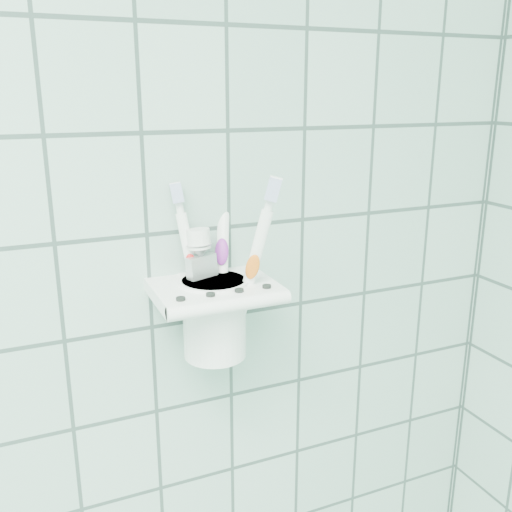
{
  "coord_description": "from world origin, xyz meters",
  "views": [
    {
      "loc": [
        0.46,
        0.58,
        1.52
      ],
      "look_at": [
        0.69,
        1.1,
        1.35
      ],
      "focal_mm": 40.0,
      "sensor_mm": 36.0,
      "label": 1
    }
  ],
  "objects_px": {
    "holder_bracket": "(214,291)",
    "toothbrush_pink": "(206,267)",
    "toothbrush_orange": "(230,262)",
    "toothbrush_blue": "(219,257)",
    "cup": "(214,315)",
    "toothpaste_tube": "(208,281)"
  },
  "relations": [
    {
      "from": "toothbrush_pink",
      "to": "toothbrush_orange",
      "type": "bearing_deg",
      "value": -16.55
    },
    {
      "from": "holder_bracket",
      "to": "cup",
      "type": "distance_m",
      "value": 0.03
    },
    {
      "from": "toothbrush_orange",
      "to": "cup",
      "type": "bearing_deg",
      "value": -170.89
    },
    {
      "from": "holder_bracket",
      "to": "toothbrush_blue",
      "type": "relative_size",
      "value": 0.62
    },
    {
      "from": "holder_bracket",
      "to": "toothpaste_tube",
      "type": "bearing_deg",
      "value": 103.07
    },
    {
      "from": "cup",
      "to": "holder_bracket",
      "type": "bearing_deg",
      "value": -111.33
    },
    {
      "from": "toothbrush_pink",
      "to": "toothbrush_orange",
      "type": "relative_size",
      "value": 0.93
    },
    {
      "from": "toothbrush_pink",
      "to": "toothbrush_orange",
      "type": "distance_m",
      "value": 0.03
    },
    {
      "from": "holder_bracket",
      "to": "toothbrush_pink",
      "type": "distance_m",
      "value": 0.03
    },
    {
      "from": "toothpaste_tube",
      "to": "toothbrush_orange",
      "type": "bearing_deg",
      "value": -51.29
    },
    {
      "from": "holder_bracket",
      "to": "toothbrush_orange",
      "type": "distance_m",
      "value": 0.04
    },
    {
      "from": "cup",
      "to": "toothbrush_orange",
      "type": "distance_m",
      "value": 0.07
    },
    {
      "from": "cup",
      "to": "toothbrush_blue",
      "type": "height_order",
      "value": "toothbrush_blue"
    },
    {
      "from": "cup",
      "to": "toothbrush_pink",
      "type": "distance_m",
      "value": 0.06
    },
    {
      "from": "holder_bracket",
      "to": "cup",
      "type": "height_order",
      "value": "same"
    },
    {
      "from": "holder_bracket",
      "to": "toothpaste_tube",
      "type": "relative_size",
      "value": 0.95
    },
    {
      "from": "toothbrush_pink",
      "to": "toothbrush_orange",
      "type": "height_order",
      "value": "toothbrush_orange"
    },
    {
      "from": "cup",
      "to": "toothbrush_blue",
      "type": "xyz_separation_m",
      "value": [
        0.0,
        -0.01,
        0.07
      ]
    },
    {
      "from": "cup",
      "to": "toothbrush_pink",
      "type": "relative_size",
      "value": 0.48
    },
    {
      "from": "cup",
      "to": "toothbrush_orange",
      "type": "xyz_separation_m",
      "value": [
        0.02,
        -0.01,
        0.06
      ]
    },
    {
      "from": "toothbrush_blue",
      "to": "toothbrush_orange",
      "type": "bearing_deg",
      "value": 42.03
    },
    {
      "from": "toothbrush_orange",
      "to": "toothbrush_blue",
      "type": "bearing_deg",
      "value": -137.25
    }
  ]
}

